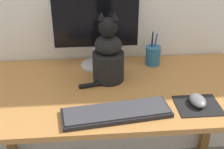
% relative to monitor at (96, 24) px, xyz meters
% --- Properties ---
extents(desk, '(1.34, 0.67, 0.73)m').
position_rel_monitor_xyz_m(desk, '(0.08, -0.24, -0.34)').
color(desk, '#A87038').
rests_on(desk, ground_plane).
extents(monitor, '(0.46, 0.17, 0.43)m').
position_rel_monitor_xyz_m(monitor, '(0.00, 0.00, 0.00)').
color(monitor, '#B2B2B7').
rests_on(monitor, desk).
extents(keyboard, '(0.47, 0.20, 0.02)m').
position_rel_monitor_xyz_m(keyboard, '(0.06, -0.46, -0.23)').
color(keyboard, black).
rests_on(keyboard, desk).
extents(mousepad_right, '(0.19, 0.17, 0.00)m').
position_rel_monitor_xyz_m(mousepad_right, '(0.42, -0.42, -0.24)').
color(mousepad_right, black).
rests_on(mousepad_right, desk).
extents(computer_mouse_right, '(0.07, 0.11, 0.04)m').
position_rel_monitor_xyz_m(computer_mouse_right, '(0.42, -0.41, -0.22)').
color(computer_mouse_right, slate).
rests_on(computer_mouse_right, mousepad_right).
extents(cat, '(0.23, 0.18, 0.35)m').
position_rel_monitor_xyz_m(cat, '(0.05, -0.16, -0.11)').
color(cat, black).
rests_on(cat, desk).
extents(pen_cup, '(0.08, 0.08, 0.18)m').
position_rel_monitor_xyz_m(pen_cup, '(0.30, -0.00, -0.19)').
color(pen_cup, '#286089').
rests_on(pen_cup, desk).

